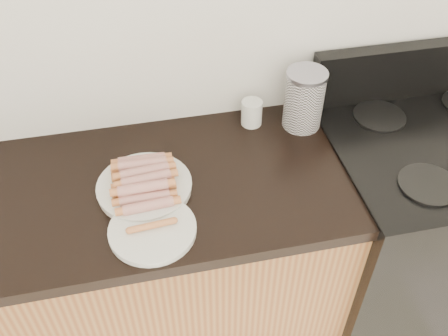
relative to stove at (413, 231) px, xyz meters
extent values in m
cube|color=silver|center=(-0.78, 0.32, 0.84)|extent=(4.00, 0.04, 2.60)
cube|color=olive|center=(-1.48, 0.01, -0.03)|extent=(2.20, 0.59, 0.86)
cube|color=black|center=(0.00, 0.00, -0.01)|extent=(0.76, 0.65, 0.90)
cube|color=black|center=(0.00, 0.28, 0.55)|extent=(0.76, 0.06, 0.20)
cylinder|color=black|center=(-0.17, -0.17, 0.46)|extent=(0.18, 0.18, 0.01)
cylinder|color=black|center=(-0.17, 0.17, 0.46)|extent=(0.18, 0.18, 0.01)
cylinder|color=white|center=(-1.00, 0.00, 0.45)|extent=(0.33, 0.33, 0.02)
cylinder|color=white|center=(-0.99, -0.17, 0.45)|extent=(0.28, 0.28, 0.02)
cylinder|color=maroon|center=(-1.00, -0.10, 0.48)|extent=(0.14, 0.03, 0.03)
cylinder|color=maroon|center=(-1.00, -0.06, 0.48)|extent=(0.14, 0.03, 0.03)
cylinder|color=maroon|center=(-1.00, -0.03, 0.48)|extent=(0.14, 0.03, 0.03)
cylinder|color=maroon|center=(-1.00, 0.00, 0.48)|extent=(0.14, 0.03, 0.03)
cylinder|color=maroon|center=(-1.00, 0.03, 0.48)|extent=(0.14, 0.03, 0.03)
cylinder|color=maroon|center=(-1.00, 0.07, 0.48)|extent=(0.14, 0.03, 0.03)
cylinder|color=maroon|center=(-1.00, 0.10, 0.48)|extent=(0.14, 0.03, 0.03)
cylinder|color=maroon|center=(-1.00, -0.05, 0.50)|extent=(0.14, 0.03, 0.03)
cylinder|color=maroon|center=(-1.00, -0.02, 0.50)|extent=(0.14, 0.03, 0.03)
cylinder|color=maroon|center=(-1.00, 0.02, 0.50)|extent=(0.14, 0.03, 0.03)
cylinder|color=maroon|center=(-1.00, 0.05, 0.50)|extent=(0.14, 0.03, 0.03)
cylinder|color=orange|center=(-0.99, -0.17, 0.47)|extent=(0.13, 0.03, 0.02)
cylinder|color=silver|center=(-0.44, 0.20, 0.54)|extent=(0.13, 0.13, 0.19)
cylinder|color=silver|center=(-0.44, 0.20, 0.65)|extent=(0.13, 0.13, 0.01)
cylinder|color=silver|center=(-0.61, 0.24, 0.49)|extent=(0.09, 0.09, 0.09)
camera|label=1|loc=(-0.98, -1.06, 1.51)|focal=40.00mm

